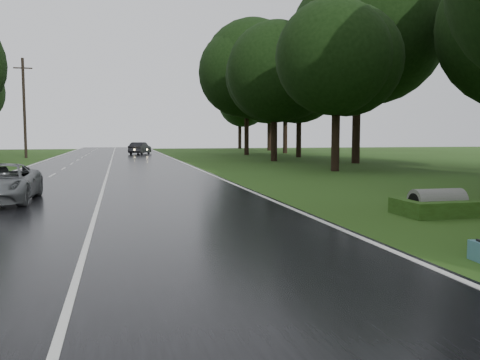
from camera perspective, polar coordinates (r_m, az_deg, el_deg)
name	(u,v)px	position (r m, az deg, el deg)	size (l,w,h in m)	color
ground	(85,253)	(10.35, -17.16, -7.86)	(160.00, 160.00, 0.00)	#284B16
road	(107,175)	(30.17, -14.78, 0.60)	(12.00, 140.00, 0.04)	black
lane_center	(107,174)	(30.16, -14.79, 0.65)	(0.12, 140.00, 0.01)	silver
grey_car	(1,183)	(18.72, -25.45, -0.31)	(2.13, 4.62, 1.28)	#55595B
far_car	(140,148)	(61.92, -11.25, 3.55)	(1.52, 4.36, 1.44)	black
suitcase	(479,252)	(10.14, 25.43, -7.36)	(0.14, 0.50, 0.36)	teal
culvert	(437,215)	(15.55, 21.38, -3.70)	(0.76, 0.76, 1.52)	slate
utility_pole_far	(26,158)	(55.54, -23.04, 2.30)	(1.80, 0.28, 10.00)	black
tree_right_d	(335,171)	(32.88, 10.70, 1.00)	(8.38, 8.38, 13.10)	black
tree_right_e	(274,161)	(45.05, 3.86, 2.15)	(8.69, 8.69, 13.58)	black
tree_right_f	(247,155)	(59.46, 0.74, 2.86)	(10.82, 10.82, 16.91)	black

